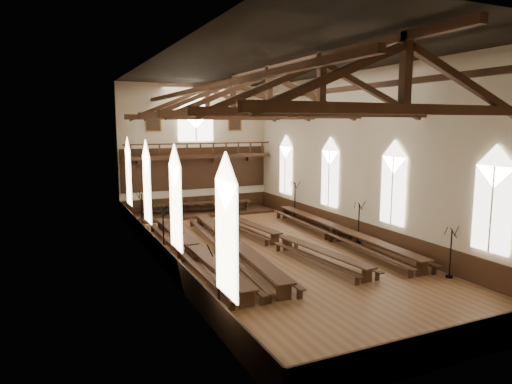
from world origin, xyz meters
The scene contains 21 objects.
ground centered at (0.00, 0.00, 0.00)m, with size 26.00×26.00×0.00m, color brown.
room_walls centered at (0.00, 0.00, 6.46)m, with size 26.00×26.00×26.00m.
wainscot_band centered at (0.00, 0.00, 0.60)m, with size 12.00×26.00×1.20m.
side_windows centered at (0.00, 0.00, 3.74)m, with size 11.85×19.80×4.50m.
end_window centered at (0.00, 12.90, 7.22)m, with size 2.80×0.12×3.80m.
minstrels_gallery centered at (0.00, 12.66, 3.91)m, with size 11.80×1.24×3.70m.
portraits centered at (0.00, 12.90, 7.10)m, with size 7.75×0.09×1.45m.
roof_trusses centered at (0.00, 0.00, 8.22)m, with size 11.70×25.70×2.80m.
refectory_row_a centered at (-4.17, 0.30, 0.56)m, with size 1.57×14.58×0.77m.
refectory_row_b centered at (-1.96, 0.46, 0.59)m, with size 2.26×15.02×0.80m.
refectory_row_c centered at (1.00, 0.44, 0.53)m, with size 2.16×14.31×0.73m.
refectory_row_d centered at (4.94, 0.45, 0.59)m, with size 2.03×15.06×0.81m.
dais centered at (-0.27, 11.40, 0.10)m, with size 11.40×2.98×0.20m, color #361E10.
high_table centered at (-0.27, 11.40, 0.84)m, with size 8.11×2.00×0.76m.
high_chairs centered at (-0.27, 12.19, 0.74)m, with size 4.97×0.48×1.00m.
candelabrum_left_near centered at (-5.55, -7.29, 0.85)m, with size 0.85×0.79×2.80m.
candelabrum_left_mid centered at (-5.55, 0.93, 0.88)m, with size 0.86×0.85×2.89m.
candelabrum_left_far centered at (-5.55, 6.67, 0.84)m, with size 0.84×0.80×2.78m.
candelabrum_right_near centered at (5.55, -7.35, 0.72)m, with size 0.65×0.73×2.36m.
candelabrum_right_mid centered at (5.55, -0.66, 0.75)m, with size 0.67×0.76×2.48m.
candelabrum_right_far centered at (5.55, 6.87, 0.86)m, with size 0.76×0.87×2.84m.
Camera 1 is at (-10.79, -21.78, 6.90)m, focal length 32.00 mm.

